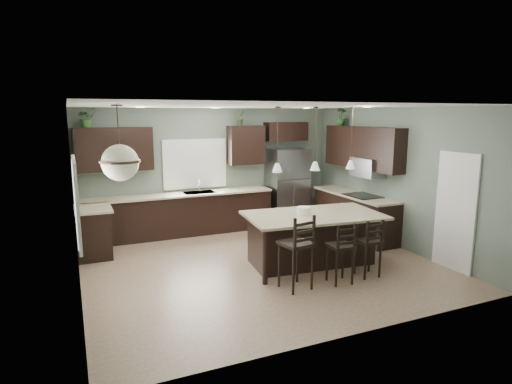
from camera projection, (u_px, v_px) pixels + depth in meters
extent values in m
plane|color=#9E8466|center=(260.00, 264.00, 7.72)|extent=(6.00, 6.00, 0.00)
cube|color=white|center=(455.00, 212.00, 7.31)|extent=(0.04, 0.82, 2.04)
cube|color=white|center=(195.00, 164.00, 9.74)|extent=(1.35, 0.02, 1.00)
cube|color=white|center=(75.00, 202.00, 5.54)|extent=(0.02, 1.10, 1.00)
cube|color=black|center=(93.00, 233.00, 8.10)|extent=(0.60, 0.90, 0.90)
cube|color=#BAAB8C|center=(93.00, 209.00, 8.03)|extent=(0.66, 0.96, 0.04)
cube|color=black|center=(180.00, 215.00, 9.51)|extent=(4.20, 0.60, 0.90)
cube|color=#BAAB8C|center=(180.00, 195.00, 9.41)|extent=(4.20, 0.66, 0.04)
cube|color=gray|center=(199.00, 192.00, 9.58)|extent=(0.70, 0.45, 0.01)
cylinder|color=silver|center=(200.00, 186.00, 9.53)|extent=(0.02, 0.02, 0.28)
cube|color=black|center=(114.00, 149.00, 8.84)|extent=(1.55, 0.34, 0.90)
cube|color=black|center=(246.00, 145.00, 10.01)|extent=(0.85, 0.34, 0.90)
cube|color=black|center=(286.00, 131.00, 10.37)|extent=(1.05, 0.34, 0.45)
cube|color=black|center=(354.00, 215.00, 9.49)|extent=(0.60, 2.35, 0.90)
cube|color=#BAAB8C|center=(355.00, 195.00, 9.40)|extent=(0.66, 2.35, 0.04)
cube|color=black|center=(362.00, 196.00, 9.15)|extent=(0.58, 0.75, 0.02)
cube|color=gray|center=(351.00, 219.00, 9.12)|extent=(0.01, 0.72, 0.60)
cube|color=black|center=(362.00, 148.00, 9.27)|extent=(0.34, 2.35, 0.90)
cube|color=gray|center=(368.00, 167.00, 9.08)|extent=(0.40, 0.75, 0.40)
cube|color=#95969D|center=(287.00, 187.00, 10.42)|extent=(0.90, 0.74, 1.85)
cube|color=black|center=(313.00, 239.00, 7.65)|extent=(2.51, 1.58, 0.92)
cylinder|color=white|center=(303.00, 211.00, 7.49)|extent=(0.24, 0.24, 0.14)
cube|color=black|center=(296.00, 252.00, 6.54)|extent=(0.51, 0.51, 1.19)
cube|color=black|center=(340.00, 253.00, 6.78)|extent=(0.40, 0.40, 1.01)
cube|color=black|center=(368.00, 247.00, 7.07)|extent=(0.38, 0.38, 0.99)
imported|color=#285023|center=(87.00, 117.00, 8.50)|extent=(0.40, 0.36, 0.40)
imported|color=#335424|center=(240.00, 118.00, 9.81)|extent=(0.24, 0.22, 0.36)
imported|color=#244A20|center=(341.00, 117.00, 9.85)|extent=(0.26, 0.26, 0.41)
plane|color=slate|center=(212.00, 169.00, 9.94)|extent=(6.00, 0.00, 6.00)
plane|color=slate|center=(356.00, 225.00, 4.99)|extent=(6.00, 0.00, 6.00)
plane|color=slate|center=(74.00, 202.00, 6.28)|extent=(0.00, 5.50, 5.50)
plane|color=slate|center=(395.00, 178.00, 8.65)|extent=(0.00, 5.50, 5.50)
plane|color=white|center=(260.00, 106.00, 7.21)|extent=(6.00, 6.00, 0.00)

